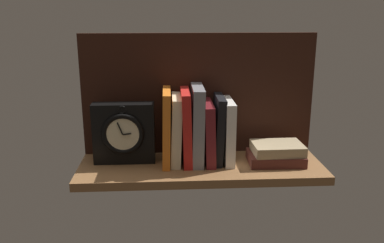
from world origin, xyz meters
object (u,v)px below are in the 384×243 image
object	(u,v)px
book_maroon_dawkins	(208,132)
book_black_skeptic	(218,129)
book_gray_chess	(197,125)
book_cream_twain	(176,129)
framed_clock	(124,133)
book_orange_pandolfini	(167,127)
book_red_requiem	(186,127)
book_stack_side	(276,153)
book_white_catcher	(228,131)

from	to	relation	value
book_maroon_dawkins	book_black_skeptic	xyz separation A→B (cm)	(2.96, 0.00, 0.94)
book_gray_chess	book_black_skeptic	bearing A→B (deg)	0.00
book_cream_twain	framed_clock	size ratio (longest dim) A/B	1.11
book_cream_twain	book_gray_chess	bearing A→B (deg)	0.00
book_orange_pandolfini	framed_clock	distance (cm)	12.93
book_red_requiem	book_cream_twain	bearing A→B (deg)	180.00
book_cream_twain	book_stack_side	xyz separation A→B (cm)	(30.21, -2.94, -7.26)
book_red_requiem	book_gray_chess	bearing A→B (deg)	0.00
book_orange_pandolfini	book_stack_side	distance (cm)	34.21
book_gray_chess	book_maroon_dawkins	world-z (taller)	book_gray_chess
book_maroon_dawkins	book_cream_twain	bearing A→B (deg)	180.00
book_maroon_dawkins	framed_clock	size ratio (longest dim) A/B	1.00
book_red_requiem	book_stack_side	bearing A→B (deg)	-6.17
book_orange_pandolfini	book_black_skeptic	world-z (taller)	book_orange_pandolfini
book_red_requiem	book_white_catcher	bearing A→B (deg)	0.00
book_orange_pandolfini	book_cream_twain	bearing A→B (deg)	0.00
book_orange_pandolfini	book_black_skeptic	xyz separation A→B (cm)	(15.56, 0.00, -1.00)
book_black_skeptic	book_orange_pandolfini	bearing A→B (deg)	180.00
book_black_skeptic	book_stack_side	xyz separation A→B (cm)	(17.53, -2.94, -7.15)
book_cream_twain	book_black_skeptic	world-z (taller)	book_cream_twain
book_white_catcher	book_stack_side	xyz separation A→B (cm)	(14.59, -2.94, -6.56)
book_black_skeptic	framed_clock	size ratio (longest dim) A/B	1.10
framed_clock	book_white_catcher	bearing A→B (deg)	-0.33
book_orange_pandolfini	book_cream_twain	size ratio (longest dim) A/B	1.09
book_orange_pandolfini	book_red_requiem	distance (cm)	5.92
framed_clock	book_red_requiem	bearing A→B (deg)	-0.54
book_maroon_dawkins	book_stack_side	xyz separation A→B (cm)	(20.49, -2.94, -6.21)
book_black_skeptic	framed_clock	xyz separation A→B (cm)	(-28.36, 0.18, -0.81)
book_red_requiem	framed_clock	size ratio (longest dim) A/B	1.20
book_gray_chess	book_white_catcher	bearing A→B (deg)	0.00
book_stack_side	book_cream_twain	bearing A→B (deg)	174.45
framed_clock	book_cream_twain	bearing A→B (deg)	-0.65
book_black_skeptic	book_cream_twain	bearing A→B (deg)	180.00
book_white_catcher	book_maroon_dawkins	bearing A→B (deg)	180.00
book_red_requiem	book_stack_side	world-z (taller)	book_red_requiem
book_cream_twain	book_white_catcher	distance (cm)	15.64
book_orange_pandolfini	book_black_skeptic	bearing A→B (deg)	0.00
book_stack_side	book_red_requiem	bearing A→B (deg)	173.83
book_orange_pandolfini	book_red_requiem	bearing A→B (deg)	0.00
book_maroon_dawkins	framed_clock	xyz separation A→B (cm)	(-25.40, 0.18, 0.13)
book_orange_pandolfini	book_stack_side	world-z (taller)	book_orange_pandolfini
book_maroon_dawkins	book_black_skeptic	size ratio (longest dim) A/B	0.91
book_red_requiem	book_gray_chess	distance (cm)	3.32
book_cream_twain	book_gray_chess	distance (cm)	6.46
book_orange_pandolfini	framed_clock	xyz separation A→B (cm)	(-12.80, 0.18, -1.81)
book_orange_pandolfini	book_stack_side	bearing A→B (deg)	-5.07
book_orange_pandolfini	book_white_catcher	distance (cm)	18.57
book_black_skeptic	book_white_catcher	size ratio (longest dim) A/B	1.06
book_cream_twain	framed_clock	distance (cm)	15.71
book_orange_pandolfini	book_stack_side	xyz separation A→B (cm)	(33.09, -2.94, -8.15)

